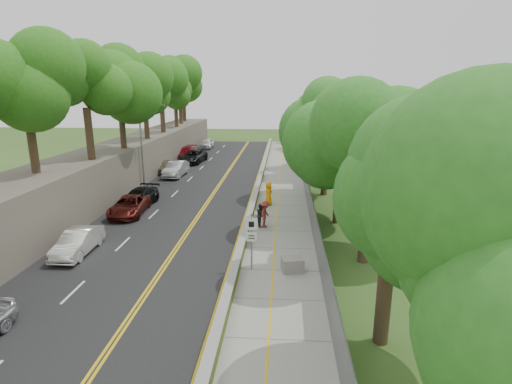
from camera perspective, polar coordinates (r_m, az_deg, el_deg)
The scene contains 25 objects.
ground at distance 24.45m, azimuth -2.53°, elevation -7.95°, with size 140.00×140.00×0.00m, color #33511E.
road at distance 39.40m, azimuth -7.86°, elevation 0.81°, with size 11.20×66.00×0.04m, color black.
sidewalk at distance 38.56m, azimuth 3.78°, elevation 0.62°, with size 4.20×66.00×0.05m, color gray.
jersey_barrier at distance 38.57m, azimuth 0.37°, elevation 1.08°, with size 0.42×66.00×0.60m, color #C1E128.
rock_embankment at distance 41.41m, azimuth -19.02°, elevation 3.63°, with size 5.00×66.00×4.00m, color #595147.
chainlink_fence at distance 38.39m, azimuth 6.94°, elevation 1.97°, with size 0.04×66.00×2.00m, color slate.
trees_embankment at distance 40.56m, azimuth -19.38°, elevation 15.49°, with size 6.40×66.00×13.00m, color #347B1D, non-canonical shape.
trees_fenceside at distance 37.72m, azimuth 10.86°, elevation 10.82°, with size 7.00×66.00×14.00m, color #378528, non-canonical shape.
streetlight at distance 38.99m, azimuth -15.76°, elevation 7.16°, with size 2.52×0.22×8.00m.
signpost at distance 20.84m, azimuth -0.65°, elevation -6.27°, with size 0.62×0.09×3.10m.
construction_barrel at distance 46.27m, azimuth 6.03°, elevation 3.57°, with size 0.55×0.55×0.90m, color red.
concrete_block at distance 21.37m, azimuth 5.21°, elevation -10.28°, with size 1.10×0.83×0.73m, color gray.
car_1 at distance 25.46m, azimuth -24.12°, elevation -6.56°, with size 1.49×4.26×1.40m, color white.
car_2 at distance 31.76m, azimuth -17.66°, elevation -1.87°, with size 2.27×4.91×1.37m, color maroon.
car_3 at distance 33.62m, azimuth -16.39°, elevation -0.82°, with size 1.98×4.87×1.41m, color black.
car_4 at distance 46.38m, azimuth -12.65°, elevation 3.62°, with size 1.67×4.14×1.41m, color tan.
car_5 at distance 44.07m, azimuth -11.37°, elevation 3.26°, with size 1.71×4.92×1.62m, color #AFB3B8.
car_6 at distance 51.76m, azimuth -9.04°, elevation 5.03°, with size 2.61×5.67×1.58m, color black.
car_7 at distance 54.43m, azimuth -9.79°, elevation 5.49°, with size 2.26×5.55×1.61m, color maroon.
car_8 at distance 63.67m, azimuth -7.03°, elevation 6.89°, with size 1.80×4.48×1.53m, color white.
painter_0 at distance 32.53m, azimuth 1.79°, elevation -0.24°, with size 0.94×0.61×1.93m, color orange.
painter_1 at distance 25.09m, azimuth -0.55°, elevation -5.23°, with size 0.59×0.39×1.62m, color white.
painter_2 at distance 27.61m, azimuth 0.74°, elevation -3.31°, with size 0.80×0.62×1.64m, color black.
painter_3 at distance 27.43m, azimuth 1.34°, elevation -3.18°, with size 1.21×0.69×1.87m, color maroon.
person_far at distance 48.59m, azimuth 5.84°, elevation 4.49°, with size 0.90×0.37×1.53m, color black.
Camera 1 is at (2.67, -22.39, 9.46)m, focal length 28.00 mm.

